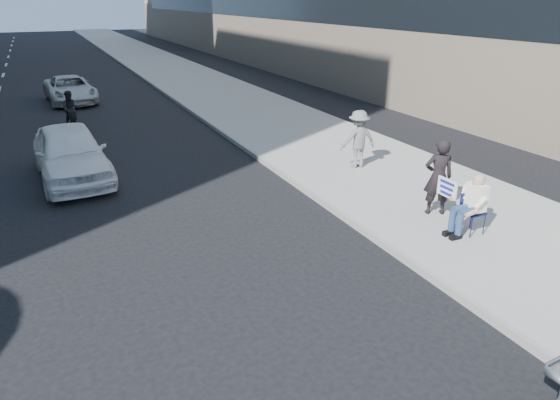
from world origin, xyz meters
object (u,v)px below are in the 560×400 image
white_sedan_near (71,153)px  motorcycle (72,111)px  jogger (358,139)px  pedestrian_woman (438,177)px  white_sedan_far (70,89)px  seated_protester (469,201)px

white_sedan_near → motorcycle: bearing=82.5°
white_sedan_near → motorcycle: size_ratio=2.17×
jogger → pedestrian_woman: 3.63m
pedestrian_woman → motorcycle: (-6.79, 12.94, -0.39)m
jogger → motorcycle: bearing=-47.0°
motorcycle → white_sedan_far: bearing=86.4°
jogger → pedestrian_woman: bearing=91.2°
white_sedan_far → motorcycle: (-0.32, -5.41, 0.02)m
white_sedan_near → white_sedan_far: bearing=82.9°
jogger → seated_protester: bearing=90.7°
jogger → motorcycle: (-7.08, 9.32, -0.34)m
seated_protester → white_sedan_near: size_ratio=0.29×
seated_protester → pedestrian_woman: size_ratio=0.75×
white_sedan_near → pedestrian_woman: bearing=-45.1°
pedestrian_woman → white_sedan_far: bearing=-45.4°
seated_protester → motorcycle: size_ratio=0.64×
pedestrian_woman → motorcycle: pedestrian_woman is taller
seated_protester → white_sedan_far: bearing=108.0°
jogger → white_sedan_near: 8.09m
jogger → pedestrian_woman: pedestrian_woman is taller
white_sedan_near → jogger: bearing=-24.2°
pedestrian_woman → white_sedan_far: size_ratio=0.39×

